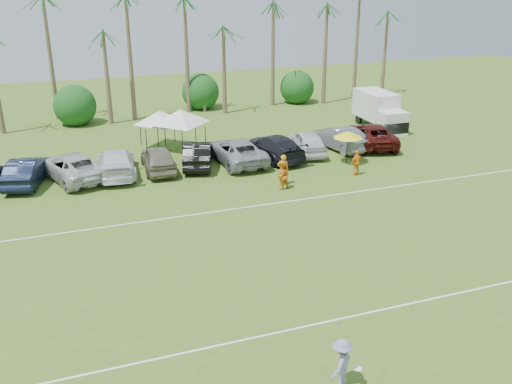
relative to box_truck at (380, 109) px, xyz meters
name	(u,v)px	position (x,y,z in m)	size (l,w,h in m)	color
ground	(321,359)	(-18.65, -26.91, -1.63)	(120.00, 120.00, 0.00)	#405F1C
field_lines	(247,259)	(-18.65, -18.91, -1.63)	(80.00, 12.10, 0.01)	white
palm_tree_3	(38,6)	(-26.65, 11.09, 8.43)	(2.40, 2.40, 11.90)	brown
palm_tree_4	(91,36)	(-22.65, 11.09, 5.85)	(2.40, 2.40, 8.90)	brown
palm_tree_5	(136,24)	(-18.65, 11.09, 6.72)	(2.40, 2.40, 9.90)	brown
palm_tree_6	(180,13)	(-14.65, 11.09, 7.58)	(2.40, 2.40, 10.90)	brown
palm_tree_7	(222,2)	(-10.65, 11.09, 8.43)	(2.40, 2.40, 11.90)	brown
palm_tree_8	(272,30)	(-5.65, 11.09, 5.85)	(2.40, 2.40, 8.90)	brown
palm_tree_9	(320,19)	(-0.65, 11.09, 6.72)	(2.40, 2.40, 9.90)	brown
palm_tree_10	(365,8)	(4.35, 11.09, 7.58)	(2.40, 2.40, 10.90)	brown
bush_tree_1	(74,100)	(-24.65, 12.09, 0.17)	(4.00, 4.00, 4.00)	brown
bush_tree_2	(201,91)	(-12.65, 12.09, 0.17)	(4.00, 4.00, 4.00)	brown
bush_tree_3	(295,85)	(-2.65, 12.09, 0.17)	(4.00, 4.00, 4.00)	brown
sideline_player_a	(283,170)	(-13.18, -10.12, -0.63)	(0.73, 0.48, 2.00)	orange
sideline_player_b	(283,176)	(-13.50, -10.84, -0.76)	(0.85, 0.66, 1.75)	orange
sideline_player_c	(357,163)	(-7.86, -10.14, -0.76)	(1.03, 0.43, 1.75)	orange
box_truck	(380,109)	(0.00, 0.00, 0.00)	(2.39, 5.96, 3.05)	silver
canopy_tent_left	(159,111)	(-18.92, 0.61, 1.27)	(4.18, 4.18, 3.39)	black
canopy_tent_right	(180,109)	(-17.63, -0.69, 1.56)	(4.60, 4.60, 3.72)	black
market_umbrella	(348,135)	(-7.26, -7.68, 0.48)	(2.11, 2.11, 2.35)	black
frisbee_player	(341,364)	(-18.64, -28.37, -0.74)	(1.33, 1.21, 1.79)	#8580B5
parked_car_1	(27,171)	(-28.57, -4.42, -0.76)	(1.84, 5.29, 1.74)	black
parked_car_2	(72,166)	(-25.76, -4.49, -0.76)	(2.89, 6.27, 1.74)	silver
parked_car_3	(116,162)	(-22.96, -4.59, -0.76)	(2.44, 6.00, 1.74)	white
parked_car_4	(158,158)	(-20.16, -4.72, -0.76)	(2.06, 5.11, 1.74)	gray
parked_car_5	(198,154)	(-17.35, -4.62, -0.76)	(1.84, 5.29, 1.74)	black
parked_car_6	(237,151)	(-14.55, -4.92, -0.76)	(2.89, 6.27, 1.74)	#969BA1
parked_car_7	(274,147)	(-11.75, -4.88, -0.76)	(2.44, 6.00, 1.74)	black
parked_car_8	(307,142)	(-8.94, -4.57, -0.76)	(2.06, 5.11, 1.74)	silver
parked_car_9	(340,138)	(-6.14, -4.43, -0.76)	(1.84, 5.29, 1.74)	slate
parked_car_10	(372,135)	(-3.33, -4.46, -0.76)	(2.89, 6.27, 1.74)	#47100C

